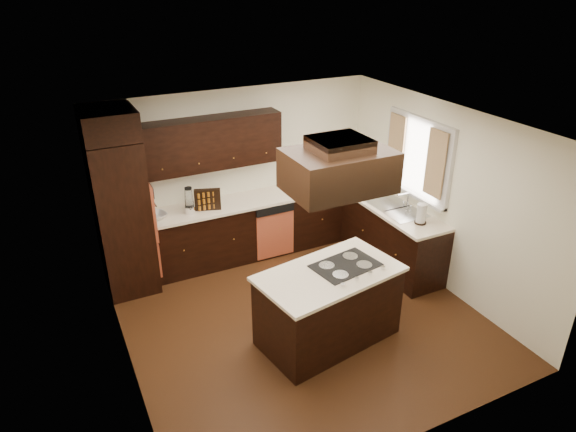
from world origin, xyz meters
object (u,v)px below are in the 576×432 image
object	(u,v)px
range_hood	(338,171)
spice_rack	(208,199)
island	(328,307)
oven_column	(123,217)

from	to	relation	value
range_hood	spice_rack	bearing A→B (deg)	107.29
range_hood	spice_rack	distance (m)	2.61
island	range_hood	size ratio (longest dim) A/B	1.49
oven_column	island	xyz separation A→B (m)	(1.86, -2.18, -0.62)
spice_rack	range_hood	bearing A→B (deg)	-54.08
oven_column	island	bearing A→B (deg)	-49.52
oven_column	range_hood	distance (m)	3.13
oven_column	range_hood	world-z (taller)	range_hood
oven_column	spice_rack	world-z (taller)	oven_column
oven_column	spice_rack	bearing A→B (deg)	0.72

